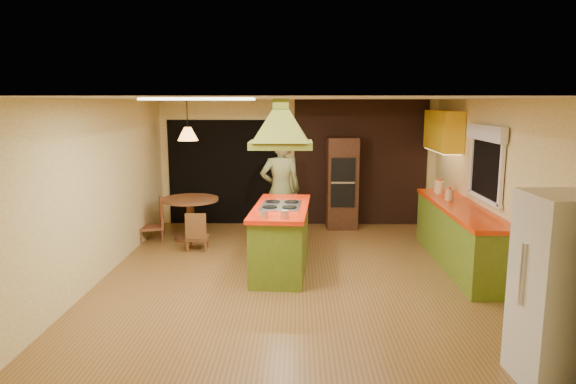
{
  "coord_description": "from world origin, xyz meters",
  "views": [
    {
      "loc": [
        0.01,
        -6.97,
        2.46
      ],
      "look_at": [
        -0.14,
        0.43,
        1.15
      ],
      "focal_mm": 32.0,
      "sensor_mm": 36.0,
      "label": 1
    }
  ],
  "objects_px": {
    "canister_large": "(440,188)",
    "dining_table": "(190,210)",
    "wall_oven": "(342,183)",
    "refrigerator": "(564,291)",
    "man": "(281,191)",
    "kitchen_island": "(281,238)"
  },
  "relations": [
    {
      "from": "canister_large",
      "to": "dining_table",
      "type": "bearing_deg",
      "value": 175.2
    },
    {
      "from": "wall_oven",
      "to": "canister_large",
      "type": "distance_m",
      "value": 2.04
    },
    {
      "from": "canister_large",
      "to": "refrigerator",
      "type": "bearing_deg",
      "value": -91.36
    },
    {
      "from": "dining_table",
      "to": "canister_large",
      "type": "bearing_deg",
      "value": -4.8
    },
    {
      "from": "man",
      "to": "canister_large",
      "type": "distance_m",
      "value": 2.69
    },
    {
      "from": "wall_oven",
      "to": "canister_large",
      "type": "bearing_deg",
      "value": -43.25
    },
    {
      "from": "kitchen_island",
      "to": "wall_oven",
      "type": "bearing_deg",
      "value": 70.77
    },
    {
      "from": "man",
      "to": "refrigerator",
      "type": "height_order",
      "value": "man"
    },
    {
      "from": "kitchen_island",
      "to": "wall_oven",
      "type": "distance_m",
      "value": 2.87
    },
    {
      "from": "man",
      "to": "canister_large",
      "type": "bearing_deg",
      "value": 167.48
    },
    {
      "from": "kitchen_island",
      "to": "man",
      "type": "relative_size",
      "value": 1.03
    },
    {
      "from": "refrigerator",
      "to": "dining_table",
      "type": "relative_size",
      "value": 1.68
    },
    {
      "from": "canister_large",
      "to": "wall_oven",
      "type": "bearing_deg",
      "value": 139.23
    },
    {
      "from": "wall_oven",
      "to": "man",
      "type": "bearing_deg",
      "value": -133.9
    },
    {
      "from": "dining_table",
      "to": "canister_large",
      "type": "xyz_separation_m",
      "value": [
        4.33,
        -0.36,
        0.49
      ]
    },
    {
      "from": "wall_oven",
      "to": "dining_table",
      "type": "height_order",
      "value": "wall_oven"
    },
    {
      "from": "man",
      "to": "dining_table",
      "type": "relative_size",
      "value": 1.89
    },
    {
      "from": "canister_large",
      "to": "man",
      "type": "bearing_deg",
      "value": 179.44
    },
    {
      "from": "kitchen_island",
      "to": "man",
      "type": "xyz_separation_m",
      "value": [
        -0.05,
        1.31,
        0.47
      ]
    },
    {
      "from": "wall_oven",
      "to": "canister_large",
      "type": "xyz_separation_m",
      "value": [
        1.54,
        -1.33,
        0.13
      ]
    },
    {
      "from": "wall_oven",
      "to": "canister_large",
      "type": "relative_size",
      "value": 8.49
    },
    {
      "from": "refrigerator",
      "to": "canister_large",
      "type": "xyz_separation_m",
      "value": [
        0.1,
        4.35,
        0.17
      ]
    }
  ]
}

